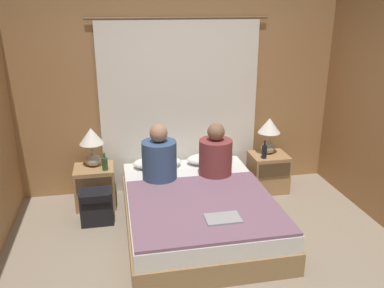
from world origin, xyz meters
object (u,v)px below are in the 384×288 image
nightstand_right (268,172)px  person_right_in_bed (216,155)px  beer_bottle_on_left_stand (105,164)px  beer_bottle_on_right_stand (264,151)px  lamp_right (269,131)px  bed (198,211)px  nightstand_left (95,186)px  lamp_left (92,142)px  laptop_on_bed (223,218)px  backpack_on_floor (97,205)px  person_left_in_bed (159,158)px  pillow_right (210,159)px  pillow_left (157,162)px

nightstand_right → person_right_in_bed: size_ratio=0.77×
beer_bottle_on_left_stand → beer_bottle_on_right_stand: bearing=0.0°
lamp_right → nightstand_right: bearing=-90.0°
lamp_right → bed: bearing=-143.5°
nightstand_right → lamp_right: bearing=90.0°
nightstand_left → beer_bottle_on_right_stand: (2.05, -0.10, 0.33)m
person_right_in_bed → lamp_left: bearing=164.9°
person_right_in_bed → beer_bottle_on_right_stand: 0.71m
person_right_in_bed → beer_bottle_on_right_stand: (0.67, 0.21, -0.08)m
laptop_on_bed → nightstand_left: bearing=131.3°
beer_bottle_on_right_stand → backpack_on_floor: size_ratio=0.58×
lamp_left → beer_bottle_on_right_stand: lamp_left is taller
lamp_right → beer_bottle_on_left_stand: lamp_right is taller
nightstand_left → lamp_left: lamp_left is taller
nightstand_left → person_left_in_bed: 0.90m
lamp_left → pillow_right: lamp_left is taller
pillow_left → pillow_right: (0.66, 0.00, 0.00)m
lamp_right → person_right_in_bed: (-0.78, -0.37, -0.13)m
pillow_right → laptop_on_bed: size_ratio=1.83×
pillow_left → person_right_in_bed: (0.63, -0.38, 0.19)m
pillow_right → beer_bottle_on_left_stand: size_ratio=2.85×
bed → nightstand_left: (-1.08, 0.74, 0.05)m
pillow_left → backpack_on_floor: (-0.73, -0.50, -0.24)m
lamp_left → beer_bottle_on_right_stand: 2.07m
nightstand_left → pillow_right: pillow_right is taller
bed → laptop_on_bed: size_ratio=6.27×
lamp_left → lamp_right: 2.16m
lamp_right → beer_bottle_on_right_stand: size_ratio=2.05×
beer_bottle_on_right_stand → laptop_on_bed: size_ratio=0.70×
pillow_right → lamp_left: bearing=-179.6°
pillow_right → backpack_on_floor: (-1.39, -0.50, -0.24)m
backpack_on_floor → pillow_right: bearing=19.8°
nightstand_left → backpack_on_floor: size_ratio=1.25×
bed → beer_bottle_on_right_stand: bearing=33.4°
pillow_left → beer_bottle_on_left_stand: bearing=-164.8°
person_left_in_bed → laptop_on_bed: size_ratio=2.04×
lamp_left → backpack_on_floor: 0.75m
lamp_right → backpack_on_floor: lamp_right is taller
lamp_left → backpack_on_floor: size_ratio=1.20×
person_left_in_bed → backpack_on_floor: size_ratio=1.70×
person_left_in_bed → person_right_in_bed: (0.64, 0.00, -0.01)m
laptop_on_bed → bed: bearing=99.7°
bed → person_right_in_bed: size_ratio=3.19×
pillow_right → nightstand_left: bearing=-177.2°
nightstand_left → person_left_in_bed: person_left_in_bed is taller
beer_bottle_on_right_stand → backpack_on_floor: 2.09m
person_right_in_bed → lamp_right: bearing=25.4°
lamp_left → person_right_in_bed: bearing=-15.1°
pillow_right → person_left_in_bed: person_left_in_bed is taller
beer_bottle_on_right_stand → pillow_right: bearing=165.4°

